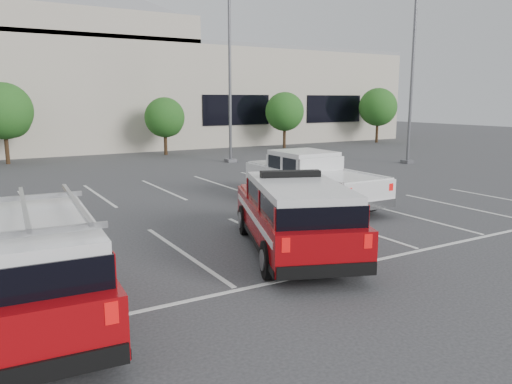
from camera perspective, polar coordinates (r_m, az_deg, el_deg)
ground at (r=13.99m, az=2.10°, el=-5.36°), size 120.00×120.00×0.00m
stall_markings at (r=17.83m, az=-5.71°, el=-1.90°), size 23.00×15.00×0.01m
convention_building at (r=43.84m, az=-21.11°, el=11.01°), size 60.00×16.99×13.20m
tree_mid_left at (r=33.47m, az=-26.73°, el=8.07°), size 3.37×3.37×4.85m
tree_mid_right at (r=35.61m, az=-10.28°, el=8.23°), size 2.77×2.77×3.99m
tree_right at (r=40.18m, az=3.37°, el=9.01°), size 3.07×3.07×4.42m
tree_far_right at (r=46.49m, az=13.80°, el=9.26°), size 3.37×3.37×4.85m
light_pole_mid at (r=30.86m, az=-3.00°, el=13.04°), size 0.90×0.60×10.24m
light_pole_right at (r=31.59m, az=17.41°, el=12.53°), size 0.90×0.60×10.24m
fire_chief_suv at (r=12.58m, az=4.38°, el=-3.28°), size 4.05×6.14×2.03m
white_pickup at (r=18.62m, az=6.30°, el=1.00°), size 2.25×6.30×1.92m
ladder_suv at (r=9.43m, az=-24.46°, el=-8.66°), size 2.57×5.73×2.20m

